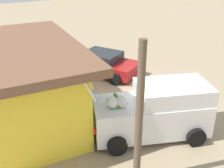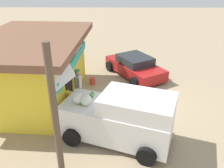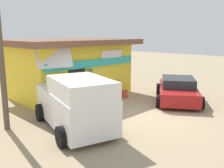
{
  "view_description": "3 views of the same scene",
  "coord_description": "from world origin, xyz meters",
  "views": [
    {
      "loc": [
        -9.53,
        6.47,
        6.01
      ],
      "look_at": [
        -0.34,
        1.32,
        1.0
      ],
      "focal_mm": 44.22,
      "sensor_mm": 36.0,
      "label": 1
    },
    {
      "loc": [
        -10.05,
        1.26,
        5.83
      ],
      "look_at": [
        -0.36,
        1.38,
        1.04
      ],
      "focal_mm": 37.83,
      "sensor_mm": 36.0,
      "label": 2
    },
    {
      "loc": [
        -8.53,
        -5.65,
        3.43
      ],
      "look_at": [
        0.12,
        1.99,
        1.06
      ],
      "focal_mm": 40.2,
      "sensor_mm": 36.0,
      "label": 3
    }
  ],
  "objects": [
    {
      "name": "delivery_van",
      "position": [
        -2.94,
        1.07,
        0.98
      ],
      "size": [
        3.11,
        4.82,
        3.0
      ],
      "color": "white",
      "rests_on": "ground_plane"
    },
    {
      "name": "storefront_bar",
      "position": [
        0.2,
        5.06,
        1.6
      ],
      "size": [
        6.99,
        5.08,
        3.08
      ],
      "color": "yellow",
      "rests_on": "ground_plane"
    },
    {
      "name": "vendor_standing",
      "position": [
        -0.29,
        2.95,
        0.98
      ],
      "size": [
        0.53,
        0.45,
        1.71
      ],
      "color": "navy",
      "rests_on": "ground_plane"
    },
    {
      "name": "unloaded_banana_pile",
      "position": [
        -1.85,
        4.11,
        0.2
      ],
      "size": [
        0.81,
        0.86,
        0.45
      ],
      "color": "silver",
      "rests_on": "ground_plane"
    },
    {
      "name": "customer_bending",
      "position": [
        -1.36,
        3.11,
        0.83
      ],
      "size": [
        0.57,
        0.82,
        1.31
      ],
      "color": "#4C4C51",
      "rests_on": "ground_plane"
    },
    {
      "name": "utility_pole",
      "position": [
        -4.6,
        2.91,
        2.13
      ],
      "size": [
        0.2,
        0.2,
        4.26
      ],
      "primitive_type": "cylinder",
      "color": "brown",
      "rests_on": "ground_plane"
    },
    {
      "name": "paint_bucket",
      "position": [
        1.71,
        2.48,
        0.2
      ],
      "size": [
        0.32,
        0.32,
        0.4
      ],
      "primitive_type": "cylinder",
      "color": "#BF3F33",
      "rests_on": "ground_plane"
    },
    {
      "name": "ground_plane",
      "position": [
        0.0,
        0.0,
        0.0
      ],
      "size": [
        60.0,
        60.0,
        0.0
      ],
      "primitive_type": "plane",
      "color": "#9E896B"
    },
    {
      "name": "parked_sedan",
      "position": [
        3.01,
        0.07,
        0.57
      ],
      "size": [
        4.31,
        3.57,
        1.21
      ],
      "color": "maroon",
      "rests_on": "ground_plane"
    }
  ]
}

